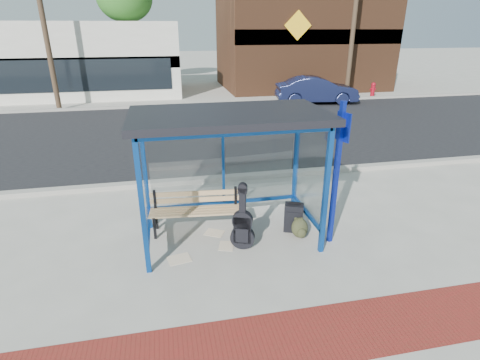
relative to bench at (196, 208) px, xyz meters
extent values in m
plane|color=#B2ADA0|center=(0.59, -0.46, -0.47)|extent=(120.00, 120.00, 0.00)
cube|color=maroon|center=(0.59, -3.06, -0.47)|extent=(60.00, 1.00, 0.01)
cube|color=gray|center=(0.59, 2.44, -0.41)|extent=(60.00, 0.25, 0.12)
cube|color=black|center=(0.59, 7.54, -0.47)|extent=(60.00, 10.00, 0.00)
cube|color=gray|center=(0.59, 12.64, -0.41)|extent=(60.00, 0.25, 0.12)
cube|color=#B2ADA0|center=(0.59, 14.54, -0.47)|extent=(60.00, 4.00, 0.01)
cube|color=navy|center=(-0.91, -1.21, 0.68)|extent=(0.08, 0.08, 2.30)
cube|color=navy|center=(2.09, -1.21, 0.68)|extent=(0.08, 0.08, 2.30)
cube|color=navy|center=(-0.91, 0.29, 0.68)|extent=(0.08, 0.08, 2.30)
cube|color=navy|center=(2.09, 0.29, 0.68)|extent=(0.08, 0.08, 2.30)
cube|color=navy|center=(0.59, 0.29, 1.79)|extent=(3.00, 0.08, 0.08)
cube|color=navy|center=(0.59, -1.21, 1.79)|extent=(3.00, 0.08, 0.08)
cube|color=navy|center=(-0.91, -0.46, 1.79)|extent=(0.08, 1.50, 0.08)
cube|color=navy|center=(2.09, -0.46, 1.79)|extent=(0.08, 1.50, 0.08)
cube|color=navy|center=(0.59, 0.29, -0.07)|extent=(3.00, 0.08, 0.06)
cube|color=navy|center=(-0.91, -0.46, -0.07)|extent=(0.08, 1.50, 0.06)
cube|color=navy|center=(2.09, -0.46, -0.07)|extent=(0.08, 1.50, 0.06)
cube|color=navy|center=(0.59, 0.29, 0.88)|extent=(0.05, 0.05, 1.90)
cube|color=silver|center=(0.59, 0.29, 0.84)|extent=(2.84, 0.01, 1.82)
cube|color=silver|center=(-0.91, -0.46, 0.84)|extent=(0.02, 1.34, 1.82)
cube|color=silver|center=(2.09, -0.46, 0.84)|extent=(0.02, 1.34, 1.82)
cube|color=black|center=(0.59, -0.46, 1.89)|extent=(3.30, 1.80, 0.12)
cube|color=silver|center=(-8.41, 17.54, 1.53)|extent=(18.00, 6.00, 4.00)
cube|color=#59331E|center=(8.59, 18.04, 2.73)|extent=(10.00, 7.00, 6.40)
cube|color=black|center=(8.59, 14.59, 2.73)|extent=(10.00, 0.10, 0.80)
cube|color=yellow|center=(7.09, 14.49, 3.33)|extent=(1.56, 0.06, 1.56)
cylinder|color=#4C3826|center=(-2.41, 21.54, 2.03)|extent=(0.36, 0.36, 5.00)
cylinder|color=#4C3826|center=(13.09, 21.54, 2.03)|extent=(0.36, 0.36, 5.00)
ellipsoid|color=#235819|center=(13.09, 21.54, 5.03)|extent=(3.60, 3.60, 3.06)
cylinder|color=#4C3826|center=(-5.41, 12.94, 3.53)|extent=(0.24, 0.24, 8.00)
cylinder|color=#4C3826|center=(9.59, 12.94, 3.53)|extent=(0.24, 0.24, 8.00)
cube|color=black|center=(-0.80, -0.18, -0.25)|extent=(0.05, 0.05, 0.44)
cube|color=black|center=(-0.77, 0.20, -0.06)|extent=(0.05, 0.05, 0.83)
cube|color=black|center=(-0.79, 0.01, -0.25)|extent=(0.09, 0.40, 0.05)
cube|color=black|center=(0.76, -0.32, -0.25)|extent=(0.05, 0.05, 0.44)
cube|color=black|center=(0.79, 0.06, -0.06)|extent=(0.05, 0.05, 0.83)
cube|color=black|center=(0.78, -0.13, -0.25)|extent=(0.09, 0.40, 0.05)
cube|color=tan|center=(-0.02, -0.22, -0.03)|extent=(1.77, 0.25, 0.03)
cube|color=tan|center=(-0.01, -0.11, -0.03)|extent=(1.77, 0.25, 0.03)
cube|color=tan|center=(0.00, -0.01, -0.03)|extent=(1.77, 0.25, 0.03)
cube|color=tan|center=(0.01, 0.10, -0.03)|extent=(1.77, 0.25, 0.03)
cube|color=tan|center=(0.01, 0.14, 0.12)|extent=(1.76, 0.19, 0.10)
cube|color=tan|center=(0.01, 0.14, 0.25)|extent=(1.76, 0.19, 0.10)
cylinder|color=black|center=(0.75, -0.82, -0.25)|extent=(0.45, 0.26, 0.44)
cylinder|color=black|center=(0.75, -0.82, 0.09)|extent=(0.39, 0.24, 0.36)
cube|color=black|center=(0.75, -0.82, -0.09)|extent=(0.34, 0.22, 0.52)
cube|color=black|center=(0.75, -0.82, 0.44)|extent=(0.14, 0.14, 0.52)
cube|color=black|center=(0.75, -0.82, 0.67)|extent=(0.18, 0.15, 0.10)
cube|color=black|center=(1.85, -0.43, -0.18)|extent=(0.42, 0.35, 0.57)
cylinder|color=black|center=(1.73, -0.38, -0.45)|extent=(0.13, 0.21, 0.05)
cylinder|color=black|center=(1.97, -0.48, -0.45)|extent=(0.13, 0.21, 0.05)
cube|color=black|center=(1.85, -0.43, 0.13)|extent=(0.22, 0.12, 0.04)
cube|color=black|center=(1.80, -0.54, -0.16)|extent=(0.27, 0.12, 0.31)
ellipsoid|color=#2B2E19|center=(1.89, -0.66, -0.28)|extent=(0.32, 0.23, 0.38)
ellipsoid|color=#2B2E19|center=(1.89, -0.78, -0.33)|extent=(0.19, 0.13, 0.20)
cube|color=#2B2E19|center=(1.89, -0.64, -0.10)|extent=(0.11, 0.04, 0.03)
cube|color=#0D2099|center=(2.39, -0.92, 0.84)|extent=(0.09, 0.09, 2.62)
cube|color=#0D2099|center=(2.44, -0.91, 1.71)|extent=(0.10, 0.32, 0.49)
cube|color=white|center=(0.32, -0.21, -0.47)|extent=(0.45, 0.42, 0.01)
cube|color=white|center=(-0.40, -0.96, -0.47)|extent=(0.44, 0.37, 0.01)
cube|color=white|center=(0.47, -0.72, -0.47)|extent=(0.34, 0.39, 0.01)
imported|color=#171D40|center=(7.40, 11.98, 0.21)|extent=(4.32, 1.99, 1.37)
cylinder|color=#9F0B1A|center=(11.30, 13.12, -0.14)|extent=(0.22, 0.22, 0.67)
sphere|color=#9F0B1A|center=(11.30, 13.12, 0.23)|extent=(0.24, 0.24, 0.24)
cylinder|color=#9F0B1A|center=(11.30, 13.12, -0.03)|extent=(0.37, 0.17, 0.11)
camera|label=1|loc=(-0.48, -6.53, 3.26)|focal=28.00mm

